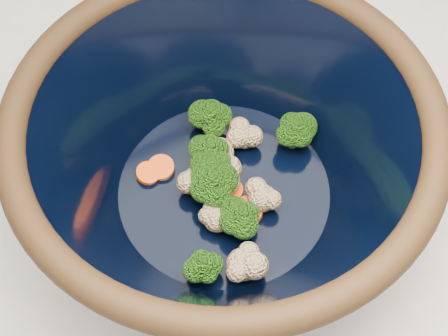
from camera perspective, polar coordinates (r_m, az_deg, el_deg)
The scene contains 3 objects.
counter at distance 1.12m, azimuth -0.79°, elevation -11.93°, with size 1.20×1.20×0.90m, color beige.
mixing_bowl at distance 0.60m, azimuth 0.00°, elevation 0.86°, with size 0.48×0.48×0.18m.
vegetable_pile at distance 0.63m, azimuth 0.10°, elevation -0.26°, with size 0.19×0.20×0.06m.
Camera 1 is at (-0.17, -0.35, 1.50)m, focal length 50.00 mm.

